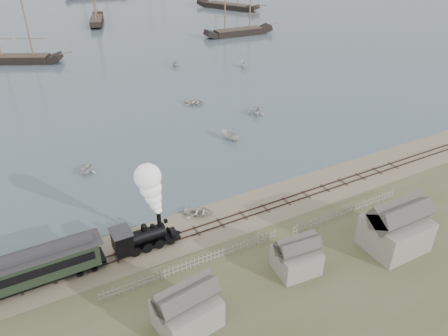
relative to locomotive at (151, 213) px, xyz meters
name	(u,v)px	position (x,y,z in m)	size (l,w,h in m)	color
ground	(220,211)	(8.87, 2.00, -4.25)	(600.00, 600.00, 0.00)	gray
rail_track	(228,220)	(8.87, 0.00, -4.21)	(120.00, 1.80, 0.16)	#35231D
picket_fence_west	(195,267)	(2.37, -5.00, -4.25)	(19.00, 0.10, 1.20)	gray
picket_fence_east	(346,215)	(21.37, -5.50, -4.25)	(15.00, 0.10, 1.20)	gray
shed_left	(188,324)	(-1.13, -11.00, -4.25)	(5.00, 4.00, 4.10)	gray
shed_mid	(295,270)	(10.87, -10.00, -4.25)	(4.00, 3.50, 3.60)	gray
shed_right	(392,246)	(21.87, -12.00, -4.25)	(6.00, 5.00, 5.10)	gray
locomotive	(151,213)	(0.00, 0.00, 0.00)	(7.38, 2.76, 9.21)	black
passenger_coach	(28,269)	(-12.15, 0.00, -2.14)	(13.72, 2.65, 3.33)	black
beached_dinghy	(199,212)	(6.39, 2.66, -3.88)	(3.55, 2.53, 0.73)	silver
rowboat_1	(86,168)	(-2.84, 18.03, -3.48)	(2.70, 2.33, 1.42)	silver
rowboat_2	(230,136)	(18.79, 17.58, -3.55)	(3.32, 1.25, 1.28)	silver
rowboat_3	(195,102)	(19.95, 32.88, -3.81)	(3.66, 2.62, 0.76)	silver
rowboat_4	(257,110)	(27.42, 23.70, -3.34)	(3.24, 2.79, 1.71)	silver
rowboat_5	(243,64)	(38.73, 47.43, -3.59)	(3.10, 1.17, 1.20)	silver
rowboat_7	(175,63)	(25.49, 55.17, -3.41)	(2.97, 2.56, 1.56)	silver
schooner_2	(10,18)	(-4.77, 74.36, 5.81)	(18.64, 4.30, 20.00)	black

